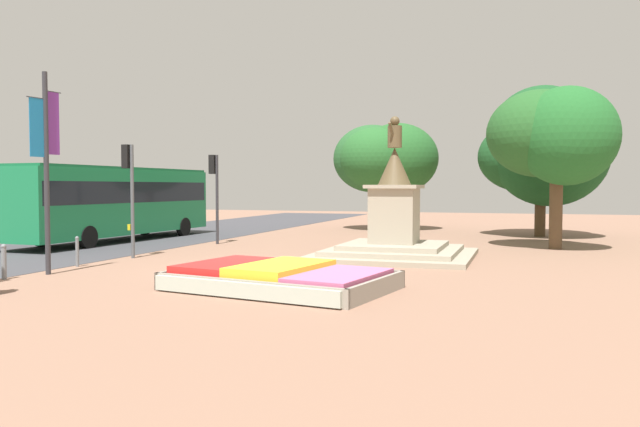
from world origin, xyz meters
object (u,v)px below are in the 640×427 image
(kerb_bollard_mid_b, at_px, (77,251))
(kerb_bollard_mid_a, at_px, (4,261))
(city_bus, at_px, (115,199))
(statue_monument, at_px, (394,230))
(flower_planter, at_px, (278,278))
(traffic_light_mid_block, at_px, (130,180))
(traffic_light_far_corner, at_px, (215,182))
(banner_pole, at_px, (46,164))

(kerb_bollard_mid_b, bearing_deg, kerb_bollard_mid_a, -90.80)
(city_bus, bearing_deg, statue_monument, -10.61)
(flower_planter, distance_m, kerb_bollard_mid_b, 7.59)
(flower_planter, bearing_deg, statue_monument, 79.83)
(kerb_bollard_mid_a, bearing_deg, statue_monument, 43.24)
(kerb_bollard_mid_a, distance_m, kerb_bollard_mid_b, 2.76)
(flower_planter, relative_size, kerb_bollard_mid_b, 5.96)
(statue_monument, relative_size, city_bus, 0.46)
(traffic_light_mid_block, distance_m, traffic_light_far_corner, 5.58)
(traffic_light_mid_block, xyz_separation_m, banner_pole, (0.23, -4.12, 0.41))
(flower_planter, height_order, statue_monument, statue_monument)
(banner_pole, bearing_deg, kerb_bollard_mid_a, -110.37)
(flower_planter, distance_m, banner_pole, 7.50)
(statue_monument, relative_size, kerb_bollard_mid_a, 5.64)
(statue_monument, distance_m, traffic_light_mid_block, 9.15)
(flower_planter, xyz_separation_m, traffic_light_mid_block, (-7.18, 4.43, 2.38))
(statue_monument, relative_size, traffic_light_mid_block, 1.37)
(statue_monument, xyz_separation_m, banner_pole, (-8.27, -7.05, 2.12))
(kerb_bollard_mid_b, bearing_deg, banner_pole, -77.13)
(flower_planter, height_order, traffic_light_mid_block, traffic_light_mid_block)
(flower_planter, distance_m, city_bus, 15.37)
(banner_pole, bearing_deg, city_bus, 116.69)
(flower_planter, xyz_separation_m, traffic_light_far_corner, (-6.90, 10.01, 2.37))
(flower_planter, xyz_separation_m, city_bus, (-11.73, 9.81, 1.62))
(statue_monument, bearing_deg, banner_pole, -139.55)
(statue_monument, xyz_separation_m, city_bus, (-13.05, 2.44, 0.95))
(traffic_light_far_corner, xyz_separation_m, banner_pole, (-0.05, -9.70, 0.42))
(city_bus, height_order, kerb_bollard_mid_b, city_bus)
(statue_monument, distance_m, kerb_bollard_mid_b, 10.21)
(flower_planter, bearing_deg, city_bus, 140.09)
(traffic_light_mid_block, distance_m, city_bus, 7.08)
(traffic_light_mid_block, height_order, kerb_bollard_mid_a, traffic_light_mid_block)
(traffic_light_mid_block, relative_size, city_bus, 0.34)
(traffic_light_mid_block, height_order, city_bus, traffic_light_mid_block)
(statue_monument, distance_m, banner_pole, 11.08)
(flower_planter, distance_m, kerb_bollard_mid_a, 7.41)
(city_bus, bearing_deg, flower_planter, -39.91)
(banner_pole, distance_m, city_bus, 10.69)
(flower_planter, relative_size, statue_monument, 1.05)
(statue_monument, xyz_separation_m, kerb_bollard_mid_a, (-8.69, -8.17, -0.45))
(traffic_light_mid_block, bearing_deg, flower_planter, -31.67)
(traffic_light_mid_block, xyz_separation_m, traffic_light_far_corner, (0.28, 5.58, -0.01))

